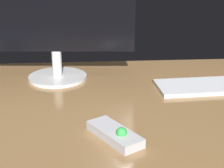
{
  "coord_description": "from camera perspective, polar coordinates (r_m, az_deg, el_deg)",
  "views": [
    {
      "loc": [
        -10.12,
        -93.89,
        42.95
      ],
      "look_at": [
        -3.24,
        0.08,
        8.0
      ],
      "focal_mm": 57.66,
      "sensor_mm": 36.0,
      "label": 1
    }
  ],
  "objects": [
    {
      "name": "media_remote",
      "position": [
        0.84,
        0.48,
        -7.91
      ],
      "size": [
        12.99,
        16.15,
        3.88
      ],
      "rotation": [
        0.0,
        0.0,
        -1.02
      ],
      "color": "#B7B7BC",
      "rests_on": "desk"
    },
    {
      "name": "desk",
      "position": [
        1.03,
        1.8,
        -3.61
      ],
      "size": [
        140.0,
        84.0,
        2.0
      ],
      "primitive_type": "cube",
      "color": "olive",
      "rests_on": "ground"
    },
    {
      "name": "keyboard",
      "position": [
        1.19,
        15.58,
        -0.28
      ],
      "size": [
        35.98,
        15.92,
        1.26
      ],
      "primitive_type": "cube",
      "rotation": [
        0.0,
        0.0,
        0.06
      ],
      "color": "silver",
      "rests_on": "desk"
    },
    {
      "name": "monitor",
      "position": [
        1.19,
        -9.18,
        11.4
      ],
      "size": [
        51.99,
        19.77,
        42.31
      ],
      "rotation": [
        0.0,
        0.0,
        -0.08
      ],
      "color": "silver",
      "rests_on": "desk"
    }
  ]
}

